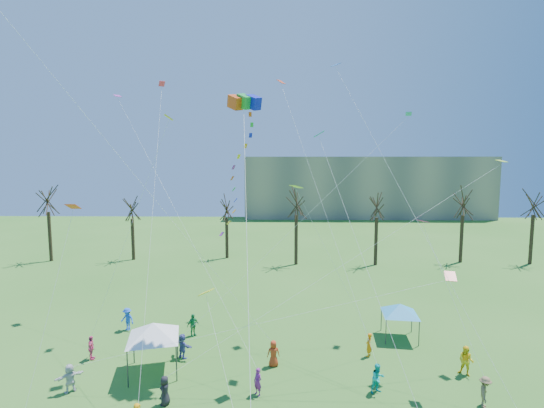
{
  "coord_description": "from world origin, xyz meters",
  "views": [
    {
      "loc": [
        0.57,
        -14.63,
        13.02
      ],
      "look_at": [
        0.12,
        5.0,
        11.0
      ],
      "focal_mm": 25.0,
      "sensor_mm": 36.0,
      "label": 1
    }
  ],
  "objects_px": {
    "distant_building": "(365,187)",
    "big_box_kite": "(242,176)",
    "canopy_tent_blue": "(400,309)",
    "canopy_tent_white": "(153,330)"
  },
  "relations": [
    {
      "from": "big_box_kite",
      "to": "canopy_tent_white",
      "type": "xyz_separation_m",
      "value": [
        -5.6,
        -0.64,
        -9.64
      ]
    },
    {
      "from": "distant_building",
      "to": "big_box_kite",
      "type": "distance_m",
      "value": 77.34
    },
    {
      "from": "distant_building",
      "to": "canopy_tent_blue",
      "type": "relative_size",
      "value": 16.96
    },
    {
      "from": "big_box_kite",
      "to": "canopy_tent_blue",
      "type": "xyz_separation_m",
      "value": [
        11.33,
        4.45,
        -10.1
      ]
    },
    {
      "from": "big_box_kite",
      "to": "canopy_tent_blue",
      "type": "distance_m",
      "value": 15.82
    },
    {
      "from": "canopy_tent_white",
      "to": "canopy_tent_blue",
      "type": "height_order",
      "value": "canopy_tent_white"
    },
    {
      "from": "distant_building",
      "to": "big_box_kite",
      "type": "bearing_deg",
      "value": -107.95
    },
    {
      "from": "canopy_tent_white",
      "to": "distant_building",
      "type": "bearing_deg",
      "value": 68.36
    },
    {
      "from": "big_box_kite",
      "to": "canopy_tent_blue",
      "type": "height_order",
      "value": "big_box_kite"
    },
    {
      "from": "canopy_tent_white",
      "to": "canopy_tent_blue",
      "type": "relative_size",
      "value": 1.17
    }
  ]
}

